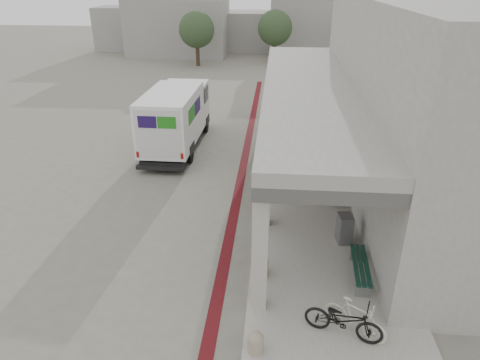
# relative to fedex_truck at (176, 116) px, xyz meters

# --- Properties ---
(ground) EXTENTS (120.00, 120.00, 0.00)m
(ground) POSITION_rel_fedex_truck_xyz_m (2.39, -7.51, -1.57)
(ground) COLOR #6C685C
(ground) RESTS_ON ground
(bike_lane_stripe) EXTENTS (0.35, 40.00, 0.01)m
(bike_lane_stripe) POSITION_rel_fedex_truck_xyz_m (3.39, -5.51, -1.56)
(bike_lane_stripe) COLOR #581116
(bike_lane_stripe) RESTS_ON ground
(sidewalk) EXTENTS (4.40, 28.00, 0.12)m
(sidewalk) POSITION_rel_fedex_truck_xyz_m (6.39, -7.51, -1.51)
(sidewalk) COLOR #9C968B
(sidewalk) RESTS_ON ground
(transit_building) EXTENTS (7.60, 17.00, 7.00)m
(transit_building) POSITION_rel_fedex_truck_xyz_m (9.22, -3.01, 1.84)
(transit_building) COLOR gray
(transit_building) RESTS_ON ground
(distant_backdrop) EXTENTS (28.00, 10.00, 6.50)m
(distant_backdrop) POSITION_rel_fedex_truck_xyz_m (-0.46, 28.38, 1.14)
(distant_backdrop) COLOR gray
(distant_backdrop) RESTS_ON ground
(tree_left) EXTENTS (3.20, 3.20, 4.80)m
(tree_left) POSITION_rel_fedex_truck_xyz_m (-2.61, 20.49, 1.62)
(tree_left) COLOR #38281C
(tree_left) RESTS_ON ground
(tree_mid) EXTENTS (3.20, 3.20, 4.80)m
(tree_mid) POSITION_rel_fedex_truck_xyz_m (4.39, 22.49, 1.62)
(tree_mid) COLOR #38281C
(tree_mid) RESTS_ON ground
(tree_right) EXTENTS (3.20, 3.20, 4.80)m
(tree_right) POSITION_rel_fedex_truck_xyz_m (12.39, 21.49, 1.62)
(tree_right) COLOR #38281C
(tree_right) RESTS_ON ground
(fedex_truck) EXTENTS (2.26, 6.92, 2.94)m
(fedex_truck) POSITION_rel_fedex_truck_xyz_m (0.00, 0.00, 0.00)
(fedex_truck) COLOR black
(fedex_truck) RESTS_ON ground
(bench) EXTENTS (0.53, 1.93, 0.45)m
(bench) POSITION_rel_fedex_truck_xyz_m (7.22, -9.67, -1.12)
(bench) COLOR gray
(bench) RESTS_ON sidewalk
(bollard_near) EXTENTS (0.36, 0.36, 0.54)m
(bollard_near) POSITION_rel_fedex_truck_xyz_m (4.49, -12.50, -1.17)
(bollard_near) COLOR gray
(bollard_near) RESTS_ON sidewalk
(bollard_far) EXTENTS (0.43, 0.43, 0.64)m
(bollard_far) POSITION_rel_fedex_truck_xyz_m (4.49, -9.75, -1.13)
(bollard_far) COLOR tan
(bollard_far) RESTS_ON sidewalk
(utility_cabinet) EXTENTS (0.48, 0.60, 0.92)m
(utility_cabinet) POSITION_rel_fedex_truck_xyz_m (7.01, -7.90, -0.98)
(utility_cabinet) COLOR slate
(utility_cabinet) RESTS_ON sidewalk
(bicycle_black) EXTENTS (1.91, 1.16, 0.95)m
(bicycle_black) POSITION_rel_fedex_truck_xyz_m (6.46, -11.86, -0.97)
(bicycle_black) COLOR black
(bicycle_black) RESTS_ON sidewalk
(bicycle_cream) EXTENTS (1.53, 1.24, 0.93)m
(bicycle_cream) POSITION_rel_fedex_truck_xyz_m (6.74, -11.77, -0.98)
(bicycle_cream) COLOR beige
(bicycle_cream) RESTS_ON sidewalk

